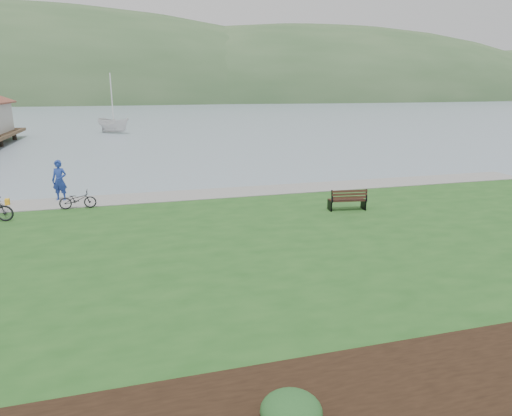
{
  "coord_description": "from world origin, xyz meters",
  "views": [
    {
      "loc": [
        -4.99,
        -14.86,
        5.5
      ],
      "look_at": [
        -0.63,
        0.4,
        1.3
      ],
      "focal_mm": 32.0,
      "sensor_mm": 36.0,
      "label": 1
    }
  ],
  "objects_px": {
    "bicycle_a": "(78,200)",
    "sailboat": "(115,133)",
    "person": "(59,177)",
    "park_bench": "(348,199)"
  },
  "relations": [
    {
      "from": "park_bench",
      "to": "bicycle_a",
      "type": "bearing_deg",
      "value": 170.48
    },
    {
      "from": "bicycle_a",
      "to": "sailboat",
      "type": "xyz_separation_m",
      "value": [
        0.94,
        39.27,
        -0.8
      ]
    },
    {
      "from": "person",
      "to": "bicycle_a",
      "type": "distance_m",
      "value": 2.12
    },
    {
      "from": "park_bench",
      "to": "bicycle_a",
      "type": "distance_m",
      "value": 11.67
    },
    {
      "from": "bicycle_a",
      "to": "sailboat",
      "type": "distance_m",
      "value": 39.29
    },
    {
      "from": "park_bench",
      "to": "sailboat",
      "type": "bearing_deg",
      "value": 111.28
    },
    {
      "from": "person",
      "to": "bicycle_a",
      "type": "relative_size",
      "value": 1.45
    },
    {
      "from": "bicycle_a",
      "to": "park_bench",
      "type": "bearing_deg",
      "value": -107.26
    },
    {
      "from": "person",
      "to": "bicycle_a",
      "type": "xyz_separation_m",
      "value": [
        0.89,
        -1.79,
        -0.71
      ]
    },
    {
      "from": "sailboat",
      "to": "bicycle_a",
      "type": "bearing_deg",
      "value": -133.65
    }
  ]
}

